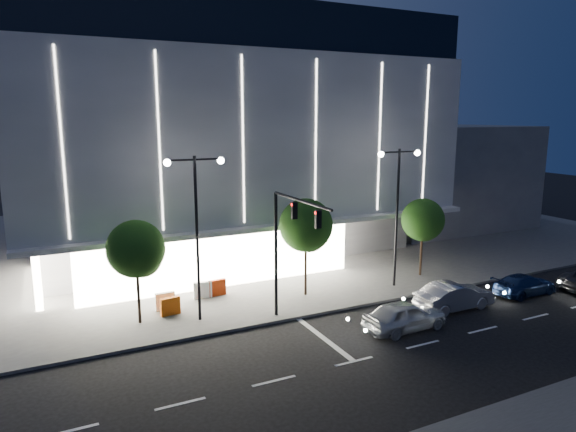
# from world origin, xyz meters

# --- Properties ---
(ground) EXTENTS (160.00, 160.00, 0.00)m
(ground) POSITION_xyz_m (0.00, 0.00, 0.00)
(ground) COLOR black
(ground) RESTS_ON ground
(sidewalk_museum) EXTENTS (70.00, 40.00, 0.15)m
(sidewalk_museum) POSITION_xyz_m (5.00, 24.00, 0.07)
(sidewalk_museum) COLOR #474747
(sidewalk_museum) RESTS_ON ground
(museum) EXTENTS (30.00, 25.80, 18.00)m
(museum) POSITION_xyz_m (2.98, 22.31, 9.27)
(museum) COLOR #4C4C51
(museum) RESTS_ON ground
(annex_building) EXTENTS (16.00, 20.00, 10.00)m
(annex_building) POSITION_xyz_m (26.00, 24.00, 5.00)
(annex_building) COLOR #4C4C51
(annex_building) RESTS_ON ground
(traffic_mast) EXTENTS (0.33, 5.89, 7.07)m
(traffic_mast) POSITION_xyz_m (1.00, 3.34, 5.03)
(traffic_mast) COLOR black
(traffic_mast) RESTS_ON ground
(street_lamp_west) EXTENTS (3.16, 0.36, 9.00)m
(street_lamp_west) POSITION_xyz_m (-3.00, 6.00, 5.96)
(street_lamp_west) COLOR black
(street_lamp_west) RESTS_ON ground
(street_lamp_east) EXTENTS (3.16, 0.36, 9.00)m
(street_lamp_east) POSITION_xyz_m (10.00, 6.00, 5.96)
(street_lamp_east) COLOR black
(street_lamp_east) RESTS_ON ground
(tree_left) EXTENTS (3.02, 3.02, 5.72)m
(tree_left) POSITION_xyz_m (-5.97, 7.02, 4.03)
(tree_left) COLOR black
(tree_left) RESTS_ON ground
(tree_mid) EXTENTS (3.25, 3.25, 6.15)m
(tree_mid) POSITION_xyz_m (4.03, 7.02, 4.33)
(tree_mid) COLOR black
(tree_mid) RESTS_ON ground
(tree_right) EXTENTS (2.91, 2.91, 5.51)m
(tree_right) POSITION_xyz_m (13.03, 7.02, 3.88)
(tree_right) COLOR black
(tree_right) RESTS_ON ground
(car_lead) EXTENTS (4.66, 2.00, 1.57)m
(car_lead) POSITION_xyz_m (6.31, 0.31, 0.79)
(car_lead) COLOR #B3B6BB
(car_lead) RESTS_ON ground
(car_second) EXTENTS (4.82, 1.71, 1.58)m
(car_second) POSITION_xyz_m (10.74, 1.40, 0.79)
(car_second) COLOR #ACAEB4
(car_second) RESTS_ON ground
(car_third) EXTENTS (4.49, 1.91, 1.29)m
(car_third) POSITION_xyz_m (16.47, 1.36, 0.65)
(car_third) COLOR navy
(car_third) RESTS_ON ground
(barrier_a) EXTENTS (1.12, 0.40, 1.00)m
(barrier_a) POSITION_xyz_m (-4.28, 7.34, 0.65)
(barrier_a) COLOR #E75B0C
(barrier_a) RESTS_ON sidewalk_museum
(barrier_b) EXTENTS (1.10, 0.25, 1.00)m
(barrier_b) POSITION_xyz_m (-4.35, 8.30, 0.65)
(barrier_b) COLOR silver
(barrier_b) RESTS_ON sidewalk_museum
(barrier_c) EXTENTS (1.12, 0.36, 1.00)m
(barrier_c) POSITION_xyz_m (-0.97, 9.20, 0.65)
(barrier_c) COLOR red
(barrier_c) RESTS_ON sidewalk_museum
(barrier_d) EXTENTS (1.12, 0.37, 1.00)m
(barrier_d) POSITION_xyz_m (-1.88, 9.20, 0.65)
(barrier_d) COLOR white
(barrier_d) RESTS_ON sidewalk_museum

